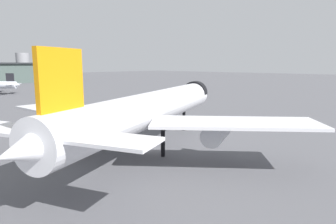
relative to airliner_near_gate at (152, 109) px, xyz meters
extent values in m
plane|color=#56565B|center=(0.44, 0.44, -7.52)|extent=(900.00, 900.00, 0.00)
cylinder|color=white|center=(0.35, 0.14, 0.13)|extent=(52.42, 24.95, 5.88)
cone|color=white|center=(25.50, 9.87, 0.13)|extent=(8.12, 7.71, 5.77)
cone|color=white|center=(-24.80, -9.59, 0.13)|extent=(9.15, 7.97, 5.59)
cylinder|color=black|center=(24.41, 9.44, 0.57)|extent=(4.61, 6.50, 5.94)
cube|color=white|center=(-8.97, 12.69, -0.60)|extent=(9.95, 24.71, 0.47)
cylinder|color=#B7BAC1|center=(-6.71, 10.45, -2.54)|extent=(8.21, 5.74, 3.24)
cube|color=white|center=(1.91, -15.43, -0.60)|extent=(22.02, 24.27, 0.47)
cylinder|color=#B7BAC1|center=(2.06, -12.24, -2.54)|extent=(8.21, 5.74, 3.24)
cube|color=orange|center=(-20.77, -8.04, 4.84)|extent=(6.25, 2.88, 9.41)
cube|color=white|center=(-24.06, -2.53, 0.72)|extent=(8.03, 10.81, 0.35)
cube|color=white|center=(-19.50, -14.32, 0.72)|extent=(8.03, 10.81, 0.35)
cylinder|color=black|center=(16.45, 6.36, -5.16)|extent=(0.71, 0.71, 4.71)
cylinder|color=black|center=(-3.28, 2.04, -5.16)|extent=(0.71, 0.71, 4.71)
cylinder|color=black|center=(-1.05, -3.72, -5.16)|extent=(0.71, 0.71, 4.71)
cone|color=silver|center=(22.19, 123.35, -2.71)|extent=(5.84, 5.91, 3.51)
cube|color=black|center=(20.34, 125.36, 0.24)|extent=(3.04, 3.26, 5.91)
cube|color=silver|center=(17.87, 122.16, -2.34)|extent=(6.59, 6.40, 0.22)
cube|color=silver|center=(23.74, 127.56, -2.34)|extent=(6.59, 6.40, 0.22)
cylinder|color=#939399|center=(66.80, 227.34, 4.77)|extent=(10.75, 10.75, 24.56)
camera|label=1|loc=(-35.77, -37.28, 7.90)|focal=31.74mm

